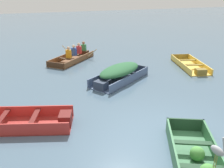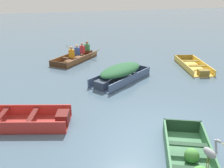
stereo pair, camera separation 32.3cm
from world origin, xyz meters
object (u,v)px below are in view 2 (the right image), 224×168
(skiff_red_near_moored, at_px, (22,120))
(skiff_slate_blue_far_moored, at_px, (120,72))
(heron_on_dinghy, at_px, (210,152))
(skiff_yellow_mid_moored, at_px, (194,67))
(dinghy_green_foreground, at_px, (192,166))
(rowboat_wooden_brown_with_crew, at_px, (77,56))

(skiff_red_near_moored, distance_m, skiff_slate_blue_far_moored, 4.92)
(heron_on_dinghy, bearing_deg, skiff_yellow_mid_moored, 55.80)
(dinghy_green_foreground, height_order, heron_on_dinghy, heron_on_dinghy)
(skiff_slate_blue_far_moored, bearing_deg, heron_on_dinghy, -94.99)
(rowboat_wooden_brown_with_crew, bearing_deg, heron_on_dinghy, -87.04)
(skiff_slate_blue_far_moored, distance_m, heron_on_dinghy, 6.60)
(skiff_red_near_moored, bearing_deg, heron_on_dinghy, -47.79)
(skiff_yellow_mid_moored, distance_m, skiff_slate_blue_far_moored, 4.30)
(skiff_slate_blue_far_moored, xyz_separation_m, rowboat_wooden_brown_with_crew, (-1.13, 4.15, -0.20))
(dinghy_green_foreground, bearing_deg, heron_on_dinghy, -94.03)
(dinghy_green_foreground, relative_size, rowboat_wooden_brown_with_crew, 1.06)
(skiff_yellow_mid_moored, bearing_deg, heron_on_dinghy, -124.20)
(skiff_red_near_moored, relative_size, heron_on_dinghy, 3.99)
(skiff_red_near_moored, xyz_separation_m, skiff_yellow_mid_moored, (8.41, 3.15, -0.03))
(heron_on_dinghy, bearing_deg, skiff_slate_blue_far_moored, 85.01)
(skiff_red_near_moored, xyz_separation_m, rowboat_wooden_brown_with_crew, (3.03, 6.76, 0.08))
(dinghy_green_foreground, bearing_deg, skiff_yellow_mid_moored, 54.04)
(dinghy_green_foreground, height_order, skiff_red_near_moored, dinghy_green_foreground)
(skiff_red_near_moored, height_order, skiff_slate_blue_far_moored, skiff_slate_blue_far_moored)
(skiff_slate_blue_far_moored, bearing_deg, skiff_red_near_moored, -147.90)
(dinghy_green_foreground, xyz_separation_m, rowboat_wooden_brown_with_crew, (-0.59, 10.22, 0.05))
(dinghy_green_foreground, height_order, rowboat_wooden_brown_with_crew, rowboat_wooden_brown_with_crew)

